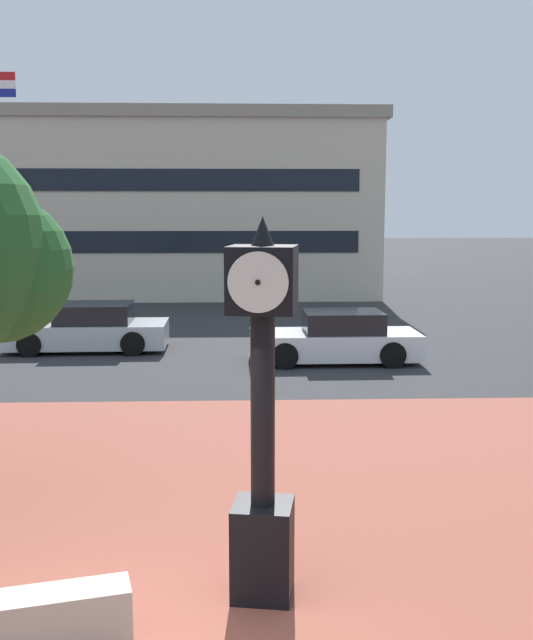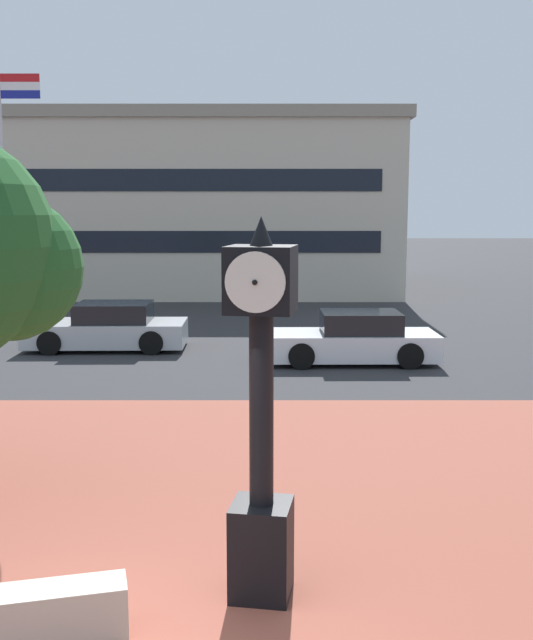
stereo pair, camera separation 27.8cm
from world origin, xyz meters
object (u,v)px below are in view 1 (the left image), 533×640
at_px(street_clock, 263,424).
at_px(car_street_near, 336,339).
at_px(car_street_mid, 89,329).
at_px(civic_building, 143,206).

relative_size(street_clock, car_street_near, 0.88).
height_order(street_clock, car_street_mid, street_clock).
height_order(street_clock, civic_building, civic_building).
height_order(car_street_mid, civic_building, civic_building).
relative_size(car_street_near, car_street_mid, 0.97).
bearing_deg(civic_building, car_street_near, -69.80).
distance_m(street_clock, civic_building, 31.54).
relative_size(street_clock, car_street_mid, 0.85).
relative_size(street_clock, civic_building, 0.17).
xyz_separation_m(street_clock, car_street_mid, (-4.29, 13.26, -1.17)).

